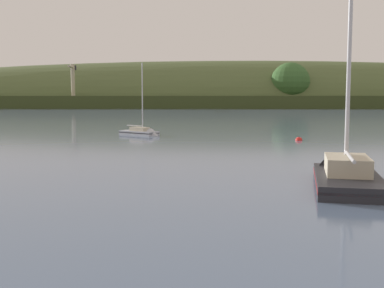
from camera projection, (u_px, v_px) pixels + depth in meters
The scene contains 5 objects.
far_shoreline_hill at pixel (235, 105), 228.22m from camera, with size 562.11×110.05×41.60m.
dockside_crane at pixel (73, 87), 187.64m from camera, with size 3.62×12.88×16.69m.
sailboat_near_mooring at pixel (143, 134), 60.57m from camera, with size 5.82×5.00×9.76m.
sailboat_far_left at pixel (345, 181), 27.20m from camera, with size 4.84×9.64×13.65m.
mooring_buoy_foreground at pixel (299, 140), 53.44m from camera, with size 0.75×0.75×0.83m.
Camera 1 is at (-4.55, 3.20, 4.89)m, focal length 45.96 mm.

